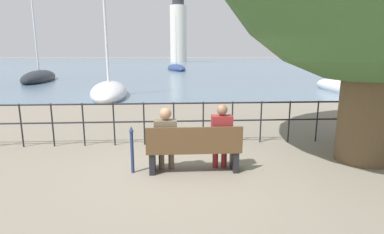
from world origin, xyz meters
name	(u,v)px	position (x,y,z in m)	size (l,w,h in m)	color
ground_plane	(194,171)	(0.00, 0.00, 0.00)	(1000.00, 1000.00, 0.00)	gray
harbor_water	(173,60)	(0.00, 158.13, 0.00)	(600.00, 300.00, 0.01)	slate
park_bench	(194,150)	(0.00, -0.06, 0.43)	(1.75, 0.45, 0.90)	brown
seated_person_left	(166,137)	(-0.52, 0.01, 0.68)	(0.42, 0.35, 1.23)	brown
seated_person_right	(221,135)	(0.52, 0.01, 0.70)	(0.38, 0.35, 1.28)	maroon
promenade_railing	(189,116)	(0.00, 1.79, 0.69)	(15.24, 0.04, 1.05)	black
closed_umbrella	(132,147)	(-1.15, -0.02, 0.50)	(0.09, 0.09, 0.90)	navy
sailboat_0	(176,68)	(0.23, 40.27, 0.28)	(3.60, 8.96, 8.14)	navy
sailboat_1	(109,91)	(-3.83, 11.11, 0.25)	(2.83, 6.70, 7.40)	silver
sailboat_4	(39,77)	(-11.89, 21.54, 0.30)	(3.72, 8.95, 10.15)	black
sailboat_5	(361,90)	(10.20, 10.72, 0.28)	(2.33, 8.92, 7.34)	white
harbor_lighthouse	(178,30)	(1.96, 102.25, 10.71)	(5.74, 5.74, 23.04)	silver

